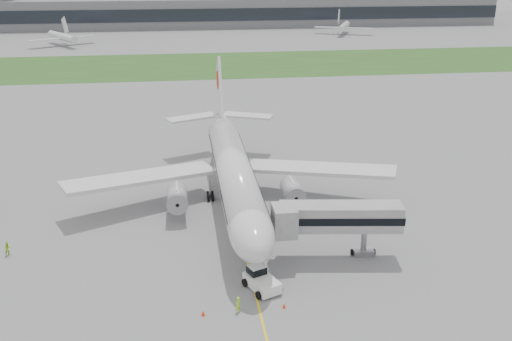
{
  "coord_description": "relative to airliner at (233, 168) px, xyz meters",
  "views": [
    {
      "loc": [
        -7.07,
        -70.83,
        33.72
      ],
      "look_at": [
        2.94,
        2.0,
        6.14
      ],
      "focal_mm": 40.0,
      "sensor_mm": 36.0,
      "label": 1
    }
  ],
  "objects": [
    {
      "name": "distant_aircraft_left",
      "position": [
        -52.7,
        166.8,
        -5.66
      ],
      "size": [
        35.65,
        34.62,
        10.37
      ],
      "primitive_type": null,
      "rotation": [
        0.0,
        0.0,
        0.55
      ],
      "color": "silver",
      "rests_on": "ground"
    },
    {
      "name": "ground_crew_far",
      "position": [
        -28.35,
        -11.45,
        -4.77
      ],
      "size": [
        1.09,
        1.08,
        1.78
      ],
      "primitive_type": "imported",
      "rotation": [
        0.0,
        0.0,
        0.73
      ],
      "color": "#A4E325",
      "rests_on": "ground"
    },
    {
      "name": "grass_strip",
      "position": [
        0.0,
        115.13,
        -5.65
      ],
      "size": [
        600.0,
        50.0,
        0.02
      ],
      "primitive_type": "cube",
      "color": "#2C4B1C",
      "rests_on": "ground"
    },
    {
      "name": "terminal_building",
      "position": [
        0.0,
        225.0,
        1.34
      ],
      "size": [
        320.0,
        22.3,
        14.0
      ],
      "color": "slate",
      "rests_on": "ground"
    },
    {
      "name": "apron_markings",
      "position": [
        0.0,
        -9.87,
        -5.66
      ],
      "size": [
        70.0,
        70.0,
        0.04
      ],
      "primitive_type": null,
      "color": "yellow",
      "rests_on": "ground"
    },
    {
      "name": "safety_cone_right",
      "position": [
        2.55,
        -26.84,
        -5.4
      ],
      "size": [
        0.38,
        0.38,
        0.52
      ],
      "primitive_type": "cone",
      "color": "#F6360C",
      "rests_on": "ground"
    },
    {
      "name": "distant_aircraft_right",
      "position": [
        69.99,
        186.69,
        -5.66
      ],
      "size": [
        34.03,
        32.35,
        10.28
      ],
      "primitive_type": null,
      "rotation": [
        0.0,
        0.0,
        -0.4
      ],
      "color": "silver",
      "rests_on": "ground"
    },
    {
      "name": "ground",
      "position": [
        0.0,
        -4.87,
        -5.66
      ],
      "size": [
        600.0,
        600.0,
        0.0
      ],
      "primitive_type": "plane",
      "color": "slate",
      "rests_on": "ground"
    },
    {
      "name": "safety_cone_left",
      "position": [
        -5.74,
        -27.04,
        -5.37
      ],
      "size": [
        0.42,
        0.42,
        0.58
      ],
      "primitive_type": "cone",
      "color": "#F6360C",
      "rests_on": "ground"
    },
    {
      "name": "control_tower",
      "position": [
        -90.0,
        227.13,
        -5.66
      ],
      "size": [
        12.0,
        12.0,
        56.0
      ],
      "primitive_type": null,
      "color": "slate",
      "rests_on": "ground"
    },
    {
      "name": "jet_bridge",
      "position": [
        9.99,
        -17.25,
        -0.46
      ],
      "size": [
        15.4,
        5.04,
        7.03
      ],
      "rotation": [
        0.0,
        0.0,
        -0.13
      ],
      "color": "#A8A8AA",
      "rests_on": "ground"
    },
    {
      "name": "airliner",
      "position": [
        0.0,
        0.0,
        0.0
      ],
      "size": [
        48.13,
        53.95,
        17.88
      ],
      "color": "silver",
      "rests_on": "ground"
    },
    {
      "name": "ground_crew_near",
      "position": [
        -2.21,
        -26.88,
        -4.78
      ],
      "size": [
        0.76,
        0.72,
        1.75
      ],
      "primitive_type": "imported",
      "rotation": [
        0.0,
        0.0,
        3.79
      ],
      "color": "#AEEF27",
      "rests_on": "ground"
    },
    {
      "name": "pushback_tug",
      "position": [
        0.72,
        -22.71,
        -4.63
      ],
      "size": [
        4.19,
        4.96,
        2.23
      ],
      "rotation": [
        0.0,
        0.0,
        0.4
      ],
      "color": "white",
      "rests_on": "ground"
    }
  ]
}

